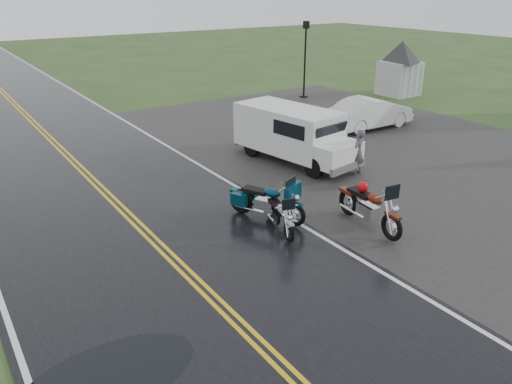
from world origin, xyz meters
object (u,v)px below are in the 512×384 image
at_px(motorcycle_teal, 294,205).
at_px(motorcycle_silver, 289,224).
at_px(motorcycle_red, 393,217).
at_px(person_at_van, 358,153).
at_px(visitor_center, 402,55).
at_px(lamp_post_far_right, 305,60).
at_px(van_white, 315,150).
at_px(sedan_white, 370,113).

relative_size(motorcycle_teal, motorcycle_silver, 1.21).
xyz_separation_m(motorcycle_red, person_at_van, (2.89, 4.18, 0.06)).
height_order(visitor_center, lamp_post_far_right, visitor_center).
relative_size(van_white, person_at_van, 3.26).
xyz_separation_m(motorcycle_red, motorcycle_teal, (-1.60, 2.07, -0.04)).
bearing_deg(motorcycle_silver, sedan_white, 50.64).
bearing_deg(person_at_van, motorcycle_red, 33.51).
bearing_deg(lamp_post_far_right, motorcycle_red, -121.84).
xyz_separation_m(motorcycle_teal, van_white, (2.98, 2.67, 0.33)).
height_order(visitor_center, van_white, visitor_center).
bearing_deg(visitor_center, person_at_van, -144.13).
bearing_deg(sedan_white, visitor_center, -57.11).
bearing_deg(lamp_post_far_right, sedan_white, -104.19).
relative_size(motorcycle_red, motorcycle_silver, 1.28).
xyz_separation_m(van_white, lamp_post_far_right, (8.20, 10.69, 1.17)).
bearing_deg(motorcycle_red, sedan_white, 53.47).
xyz_separation_m(motorcycle_red, van_white, (1.38, 4.74, 0.29)).
height_order(motorcycle_red, person_at_van, person_at_van).
distance_m(motorcycle_red, lamp_post_far_right, 18.22).
xyz_separation_m(visitor_center, person_at_van, (-11.97, -8.65, -1.59)).
bearing_deg(motorcycle_silver, motorcycle_red, -16.05).
distance_m(motorcycle_silver, person_at_van, 5.84).
height_order(motorcycle_red, motorcycle_silver, motorcycle_red).
bearing_deg(visitor_center, motorcycle_silver, -146.31).
bearing_deg(van_white, motorcycle_teal, -147.01).
xyz_separation_m(sedan_white, lamp_post_far_right, (1.80, 7.11, 1.49)).
height_order(person_at_van, lamp_post_far_right, lamp_post_far_right).
relative_size(visitor_center, sedan_white, 3.68).
bearing_deg(van_white, motorcycle_red, -115.12).
height_order(motorcycle_teal, sedan_white, sedan_white).
bearing_deg(lamp_post_far_right, motorcycle_teal, -129.93).
bearing_deg(person_at_van, visitor_center, -165.96).
height_order(visitor_center, motorcycle_red, visitor_center).
height_order(motorcycle_silver, lamp_post_far_right, lamp_post_far_right).
distance_m(van_white, person_at_van, 1.62).
bearing_deg(person_at_van, sedan_white, -161.58).
relative_size(motorcycle_red, van_white, 0.48).
distance_m(visitor_center, motorcycle_silver, 20.65).
bearing_deg(motorcycle_silver, van_white, 58.50).
distance_m(visitor_center, person_at_van, 14.85).
bearing_deg(van_white, person_at_van, -29.43).
relative_size(motorcycle_teal, lamp_post_far_right, 0.54).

